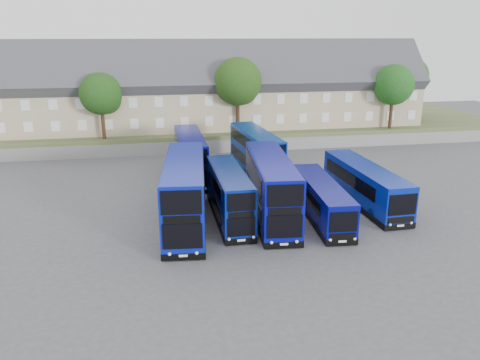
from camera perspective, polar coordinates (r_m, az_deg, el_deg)
name	(u,v)px	position (r m, az deg, el deg)	size (l,w,h in m)	color
ground	(271,230)	(34.62, 3.80, -6.11)	(120.00, 120.00, 0.00)	#4C4C51
retaining_wall	(224,146)	(56.84, -1.99, 4.14)	(70.00, 0.40, 1.50)	slate
earth_bank	(214,128)	(66.48, -3.25, 6.29)	(80.00, 20.00, 2.00)	#505A32
terrace_row	(217,92)	(61.69, -2.87, 10.70)	(54.00, 10.40, 11.20)	tan
dd_front_left	(185,194)	(34.98, -6.73, -1.68)	(3.99, 12.58, 4.92)	#0818A1
dd_front_mid	(229,196)	(35.84, -1.33, -1.95)	(2.37, 9.85, 3.90)	navy
dd_front_right	(271,189)	(36.24, 3.79, -1.07)	(3.75, 12.09, 4.73)	#080B94
dd_rear_left	(190,157)	(46.56, -6.07, 2.81)	(2.59, 10.94, 4.34)	#060B7B
dd_rear_right	(256,153)	(47.66, 1.96, 3.28)	(3.58, 11.25, 4.40)	#083495
coach_east_a	(321,201)	(36.82, 9.89, -2.48)	(2.94, 10.78, 2.91)	#060A79
coach_east_b	(365,185)	(40.66, 14.94, -0.64)	(2.92, 12.02, 3.26)	#081F99
tree_west	(102,95)	(56.58, -16.47, 9.88)	(4.80, 4.80, 7.65)	#382314
tree_mid	(239,83)	(57.53, -0.14, 11.70)	(5.76, 5.76, 9.18)	#382314
tree_east	(394,86)	(63.73, 18.27, 10.80)	(5.12, 5.12, 8.16)	#382314
tree_far	(409,78)	(72.69, 19.95, 11.62)	(5.44, 5.44, 8.67)	#382314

